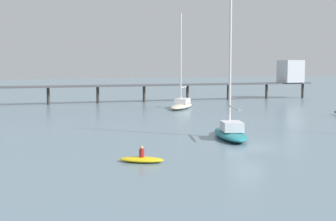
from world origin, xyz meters
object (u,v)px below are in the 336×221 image
at_px(sailboat_teal, 231,130).
at_px(sailboat_cream, 182,103).
at_px(pier, 193,79).
at_px(dinghy_yellow, 142,159).

distance_m(sailboat_teal, sailboat_cream, 30.75).
relative_size(pier, sailboat_teal, 6.75).
distance_m(sailboat_teal, dinghy_yellow, 13.18).
bearing_deg(sailboat_teal, pier, 68.60).
relative_size(sailboat_teal, dinghy_yellow, 3.81).
bearing_deg(sailboat_cream, dinghy_yellow, -117.94).
xyz_separation_m(pier, sailboat_teal, (-17.16, -43.79, -3.31)).
distance_m(pier, sailboat_teal, 47.15).
relative_size(pier, dinghy_yellow, 25.75).
height_order(pier, sailboat_cream, sailboat_cream).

